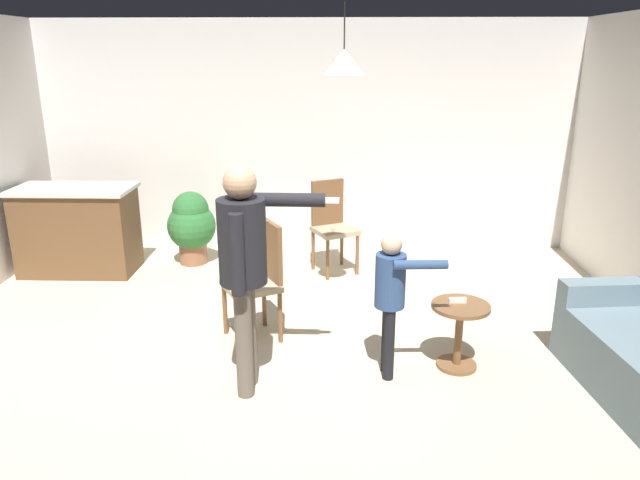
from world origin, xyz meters
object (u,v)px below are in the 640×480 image
Objects in this scene: person_child at (391,290)px; dining_chair_by_counter at (259,276)px; side_table_by_couch at (459,328)px; potted_plant_by_wall at (250,248)px; potted_plant_corner at (191,224)px; kitchen_counter at (78,230)px; dining_chair_near_wall at (332,223)px; spare_remote_on_table at (458,300)px; person_adult at (245,256)px.

dining_chair_by_counter is (-1.04, 0.62, -0.14)m from person_child.
dining_chair_by_counter is at bearing 162.94° from side_table_by_couch.
dining_chair_by_counter is 1.32m from potted_plant_by_wall.
dining_chair_by_counter is 1.19× the size of potted_plant_corner.
kitchen_counter is 3.87m from person_child.
dining_chair_near_wall is at bearing -171.50° from person_child.
dining_chair_by_counter is 2.10m from potted_plant_corner.
dining_chair_by_counter is at bearing 164.10° from spare_remote_on_table.
dining_chair_near_wall is (2.77, 0.13, 0.07)m from kitchen_counter.
side_table_by_couch is at bearing 104.11° from person_adult.
spare_remote_on_table is at bearing -134.06° from dining_chair_by_counter.
dining_chair_near_wall is at bearing -47.91° from dining_chair_by_counter.
dining_chair_by_counter is 1.00× the size of dining_chair_near_wall.
spare_remote_on_table is at bearing 105.79° from person_child.
dining_chair_near_wall is (0.59, 1.65, 0.00)m from dining_chair_by_counter.
person_child is at bearing -166.15° from side_table_by_couch.
kitchen_counter is 9.69× the size of spare_remote_on_table.
dining_chair_near_wall is 7.69× the size of spare_remote_on_table.
side_table_by_couch is at bearing -43.78° from potted_plant_by_wall.
kitchen_counter is 1.21m from potted_plant_corner.
side_table_by_couch is 2.36m from dining_chair_near_wall.
person_child is at bearing -148.83° from dining_chair_by_counter.
spare_remote_on_table is (0.96, -2.09, -0.01)m from dining_chair_near_wall.
dining_chair_by_counter is 1.50× the size of potted_plant_by_wall.
potted_plant_by_wall is (-1.30, 1.90, -0.32)m from person_child.
dining_chair_near_wall is (0.57, 2.49, -0.46)m from person_adult.
kitchen_counter is at bearing 151.84° from side_table_by_couch.
potted_plant_corner is (1.17, 0.32, -0.02)m from kitchen_counter.
person_child reaches higher than kitchen_counter.
person_child is at bearing -50.25° from potted_plant_corner.
person_adult is at bearing -167.16° from side_table_by_couch.
dining_chair_by_counter is at bearing -177.27° from person_adult.
dining_chair_by_counter is 7.69× the size of spare_remote_on_table.
potted_plant_corner is at bearing -142.88° from person_child.
person_adult is 12.52× the size of spare_remote_on_table.
side_table_by_couch is at bearing -28.16° from kitchen_counter.
person_child reaches higher than side_table_by_couch.
spare_remote_on_table reaches higher than side_table_by_couch.
side_table_by_couch is at bearing -42.02° from potted_plant_corner.
potted_plant_by_wall is 2.51m from spare_remote_on_table.
person_adult is at bearing 49.54° from dining_chair_near_wall.
person_adult reaches higher than dining_chair_near_wall.
side_table_by_couch is 0.22m from spare_remote_on_table.
side_table_by_couch is at bearing -64.66° from spare_remote_on_table.
potted_plant_corner is at bearing 137.98° from side_table_by_couch.
side_table_by_couch is 0.62× the size of potted_plant_corner.
dining_chair_near_wall is 1.50× the size of potted_plant_by_wall.
person_adult reaches higher than person_child.
person_child is 1.66× the size of potted_plant_by_wall.
side_table_by_couch is at bearing 101.22° from person_child.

